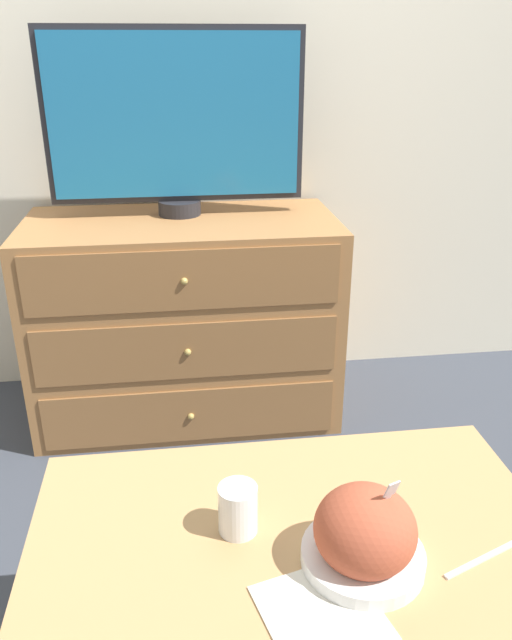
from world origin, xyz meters
TOP-DOWN VIEW (x-y plane):
  - ground_plane at (0.00, 0.00)m, footprint 12.00×12.00m
  - wall_back at (0.00, 0.03)m, footprint 12.00×0.05m
  - dresser at (0.06, -0.31)m, footprint 1.13×0.57m
  - tv at (0.05, -0.22)m, footprint 0.91×0.16m
  - coffee_table at (0.23, -1.61)m, footprint 1.02×0.63m
  - takeout_bowl at (0.34, -1.69)m, footprint 0.22×0.22m
  - drink_cup at (0.13, -1.58)m, footprint 0.08×0.08m
  - napkin at (0.24, -1.79)m, footprint 0.23×0.23m
  - knife at (0.57, -1.71)m, footprint 0.18×0.08m

SIDE VIEW (x-z plane):
  - ground_plane at x=0.00m, z-range 0.00..0.00m
  - dresser at x=0.06m, z-range 0.00..0.78m
  - coffee_table at x=0.23m, z-range 0.18..0.67m
  - napkin at x=0.24m, z-range 0.49..0.50m
  - knife at x=0.57m, z-range 0.49..0.50m
  - drink_cup at x=0.13m, z-range 0.49..0.59m
  - takeout_bowl at x=0.34m, z-range 0.46..0.65m
  - tv at x=0.05m, z-range 0.79..1.43m
  - wall_back at x=0.00m, z-range 0.00..2.60m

